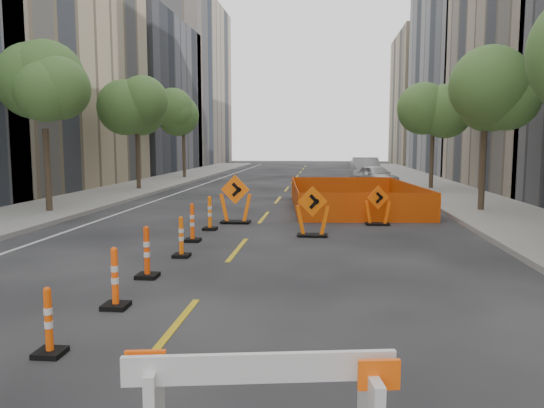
# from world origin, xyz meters

# --- Properties ---
(ground_plane) EXTENTS (140.00, 140.00, 0.00)m
(ground_plane) POSITION_xyz_m (0.00, 0.00, 0.00)
(ground_plane) COLOR black
(sidewalk_left) EXTENTS (4.00, 90.00, 0.15)m
(sidewalk_left) POSITION_xyz_m (-9.00, 12.00, 0.07)
(sidewalk_left) COLOR gray
(sidewalk_left) RESTS_ON ground
(sidewalk_right) EXTENTS (4.00, 90.00, 0.15)m
(sidewalk_right) POSITION_xyz_m (9.00, 12.00, 0.07)
(sidewalk_right) COLOR gray
(sidewalk_right) RESTS_ON ground
(bld_left_d) EXTENTS (12.00, 16.00, 14.00)m
(bld_left_d) POSITION_xyz_m (-17.00, 39.20, 7.00)
(bld_left_d) COLOR #4C4C51
(bld_left_d) RESTS_ON ground
(bld_left_e) EXTENTS (12.00, 20.00, 20.00)m
(bld_left_e) POSITION_xyz_m (-17.00, 55.60, 10.00)
(bld_left_e) COLOR gray
(bld_left_e) RESTS_ON ground
(bld_right_d) EXTENTS (12.00, 18.00, 20.00)m
(bld_right_d) POSITION_xyz_m (17.00, 40.20, 10.00)
(bld_right_d) COLOR gray
(bld_right_d) RESTS_ON ground
(bld_right_e) EXTENTS (12.00, 14.00, 16.00)m
(bld_right_e) POSITION_xyz_m (17.00, 58.60, 8.00)
(bld_right_e) COLOR tan
(bld_right_e) RESTS_ON ground
(tree_l_b) EXTENTS (2.80, 2.80, 5.95)m
(tree_l_b) POSITION_xyz_m (-8.40, 10.00, 4.53)
(tree_l_b) COLOR #382B1E
(tree_l_b) RESTS_ON ground
(tree_l_c) EXTENTS (2.80, 2.80, 5.95)m
(tree_l_c) POSITION_xyz_m (-8.40, 20.00, 4.53)
(tree_l_c) COLOR #382B1E
(tree_l_c) RESTS_ON ground
(tree_l_d) EXTENTS (2.80, 2.80, 5.95)m
(tree_l_d) POSITION_xyz_m (-8.40, 30.00, 4.53)
(tree_l_d) COLOR #382B1E
(tree_l_d) RESTS_ON ground
(tree_r_b) EXTENTS (2.80, 2.80, 5.95)m
(tree_r_b) POSITION_xyz_m (8.40, 12.00, 4.53)
(tree_r_b) COLOR #382B1E
(tree_r_b) RESTS_ON ground
(tree_r_c) EXTENTS (2.80, 2.80, 5.95)m
(tree_r_c) POSITION_xyz_m (8.40, 22.00, 4.53)
(tree_r_c) COLOR #382B1E
(tree_r_c) RESTS_ON ground
(channelizer_1) EXTENTS (0.37, 0.37, 0.93)m
(channelizer_1) POSITION_xyz_m (-1.33, -3.09, 0.46)
(channelizer_1) COLOR #E14A09
(channelizer_1) RESTS_ON ground
(channelizer_2) EXTENTS (0.41, 0.41, 1.05)m
(channelizer_2) POSITION_xyz_m (-1.25, -1.08, 0.53)
(channelizer_2) COLOR #FF4E0A
(channelizer_2) RESTS_ON ground
(channelizer_3) EXTENTS (0.43, 0.43, 1.09)m
(channelizer_3) POSITION_xyz_m (-1.39, 0.94, 0.54)
(channelizer_3) COLOR #D93F09
(channelizer_3) RESTS_ON ground
(channelizer_4) EXTENTS (0.40, 0.40, 1.01)m
(channelizer_4) POSITION_xyz_m (-1.22, 2.95, 0.50)
(channelizer_4) COLOR #E15A09
(channelizer_4) RESTS_ON ground
(channelizer_5) EXTENTS (0.43, 0.43, 1.09)m
(channelizer_5) POSITION_xyz_m (-1.45, 4.97, 0.55)
(channelizer_5) COLOR #EA4909
(channelizer_5) RESTS_ON ground
(channelizer_6) EXTENTS (0.43, 0.43, 1.10)m
(channelizer_6) POSITION_xyz_m (-1.39, 6.98, 0.55)
(channelizer_6) COLOR orange
(channelizer_6) RESTS_ON ground
(chevron_sign_left) EXTENTS (1.17, 0.76, 1.68)m
(chevron_sign_left) POSITION_xyz_m (-0.81, 8.47, 0.84)
(chevron_sign_left) COLOR #FF640A
(chevron_sign_left) RESTS_ON ground
(chevron_sign_center) EXTENTS (1.14, 0.87, 1.50)m
(chevron_sign_center) POSITION_xyz_m (1.90, 6.13, 0.75)
(chevron_sign_center) COLOR #DF5909
(chevron_sign_center) RESTS_ON ground
(chevron_sign_right) EXTENTS (1.03, 0.84, 1.34)m
(chevron_sign_right) POSITION_xyz_m (4.04, 8.54, 0.67)
(chevron_sign_right) COLOR #F4550A
(chevron_sign_right) RESTS_ON ground
(safety_fence) EXTENTS (5.62, 8.74, 1.04)m
(safety_fence) POSITION_xyz_m (3.43, 13.18, 0.52)
(safety_fence) COLOR #F85A0D
(safety_fence) RESTS_ON ground
(parked_car_near) EXTENTS (3.04, 4.27, 1.35)m
(parked_car_near) POSITION_xyz_m (5.47, 24.66, 0.67)
(parked_car_near) COLOR silver
(parked_car_near) RESTS_ON ground
(parked_car_mid) EXTENTS (2.00, 5.17, 1.68)m
(parked_car_mid) POSITION_xyz_m (5.23, 29.79, 0.84)
(parked_car_mid) COLOR gray
(parked_car_mid) RESTS_ON ground
(parked_car_far) EXTENTS (2.80, 5.02, 1.38)m
(parked_car_far) POSITION_xyz_m (5.65, 35.31, 0.69)
(parked_car_far) COLOR black
(parked_car_far) RESTS_ON ground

